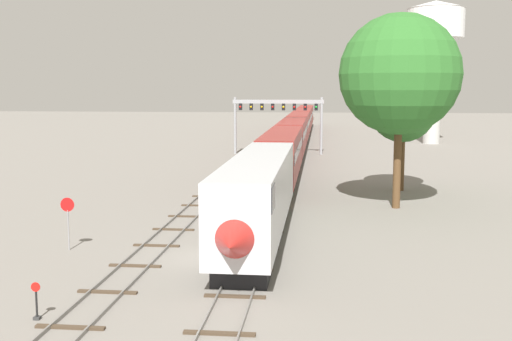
# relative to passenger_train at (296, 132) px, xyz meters

# --- Properties ---
(ground_plane) EXTENTS (400.00, 400.00, 0.00)m
(ground_plane) POSITION_rel_passenger_train_xyz_m (-2.00, -57.23, -2.61)
(ground_plane) COLOR gray
(track_main) EXTENTS (2.60, 200.00, 0.16)m
(track_main) POSITION_rel_passenger_train_xyz_m (0.00, 2.77, -2.54)
(track_main) COLOR slate
(track_main) RESTS_ON ground
(track_near) EXTENTS (2.60, 160.00, 0.16)m
(track_near) POSITION_rel_passenger_train_xyz_m (-5.50, -17.23, -2.54)
(track_near) COLOR slate
(track_near) RESTS_ON ground
(passenger_train) EXTENTS (3.04, 126.98, 4.80)m
(passenger_train) POSITION_rel_passenger_train_xyz_m (0.00, 0.00, 0.00)
(passenger_train) COLOR silver
(passenger_train) RESTS_ON ground
(signal_gantry) EXTENTS (12.10, 0.49, 7.57)m
(signal_gantry) POSITION_rel_passenger_train_xyz_m (-2.25, -5.29, 3.03)
(signal_gantry) COLOR #999BA0
(signal_gantry) RESTS_ON ground
(water_tower) EXTENTS (9.00, 9.00, 22.21)m
(water_tower) POSITION_rel_passenger_train_xyz_m (20.90, 13.22, 14.55)
(water_tower) COLOR beige
(water_tower) RESTS_ON ground
(switch_stand) EXTENTS (0.36, 0.24, 1.46)m
(switch_stand) POSITION_rel_passenger_train_xyz_m (-7.10, -66.49, -2.09)
(switch_stand) COLOR black
(switch_stand) RESTS_ON ground
(stop_sign) EXTENTS (0.76, 0.08, 2.88)m
(stop_sign) POSITION_rel_passenger_train_xyz_m (-10.00, -56.48, -0.74)
(stop_sign) COLOR gray
(stop_sign) RESTS_ON ground
(trackside_tree_left) EXTENTS (5.63, 5.63, 9.79)m
(trackside_tree_left) POSITION_rel_passenger_train_xyz_m (10.33, -34.25, 4.32)
(trackside_tree_left) COLOR brown
(trackside_tree_left) RESTS_ON ground
(trackside_tree_mid) EXTENTS (8.67, 8.67, 14.03)m
(trackside_tree_mid) POSITION_rel_passenger_train_xyz_m (9.02, -42.39, 7.06)
(trackside_tree_mid) COLOR brown
(trackside_tree_mid) RESTS_ON ground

